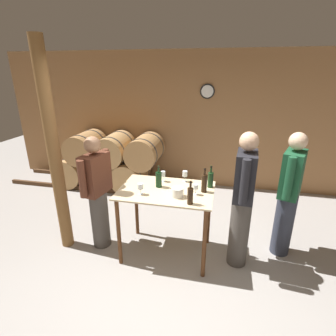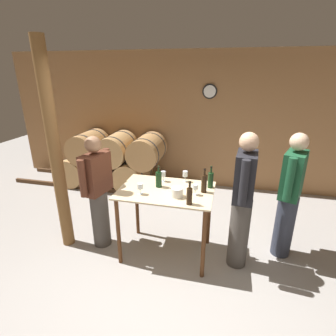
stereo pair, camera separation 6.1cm
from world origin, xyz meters
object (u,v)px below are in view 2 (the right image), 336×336
wine_glass_near_right (185,174)px  wine_glass_near_left (140,186)px  wine_bottle_left (189,195)px  wine_glass_far_side (195,188)px  ice_bucket (177,192)px  person_host (243,200)px  wine_glass_near_center (163,174)px  wine_bottle_right (211,180)px  wine_bottle_center (204,183)px  wine_bottle_far_left (159,179)px  person_visitor_with_scarf (290,195)px  wooden_post (55,153)px  person_visitor_bearded (98,191)px

wine_glass_near_right → wine_glass_near_left: bearing=-132.4°
wine_bottle_left → wine_glass_near_left: bearing=169.6°
wine_bottle_left → wine_glass_far_side: bearing=82.7°
wine_glass_near_right → ice_bucket: wine_glass_near_right is taller
person_host → wine_glass_near_left: bearing=-170.8°
wine_glass_near_left → wine_glass_near_center: bearing=68.8°
wine_bottle_left → wine_glass_near_left: size_ratio=2.01×
wine_glass_near_center → wine_bottle_right: bearing=-4.5°
wine_bottle_right → wine_bottle_center: bearing=-112.8°
wine_glass_near_right → ice_bucket: bearing=-91.7°
wine_bottle_right → wine_glass_near_right: (-0.34, 0.11, -0.00)m
wine_bottle_far_left → person_visitor_with_scarf: (1.61, 0.28, -0.17)m
wine_bottle_right → ice_bucket: (-0.35, -0.35, -0.05)m
wine_glass_near_right → wine_bottle_far_left: bearing=-140.9°
wine_glass_near_right → wine_glass_far_side: (0.19, -0.36, -0.01)m
wine_bottle_left → wine_glass_near_center: size_ratio=1.93×
wine_bottle_center → wine_glass_near_left: (-0.73, -0.23, -0.02)m
wine_bottle_right → person_visitor_with_scarf: size_ratio=0.17×
person_host → wine_bottle_far_left: bearing=176.6°
wine_bottle_center → wine_bottle_right: bearing=67.2°
wooden_post → wine_bottle_center: bearing=5.1°
wine_bottle_center → wine_bottle_right: (0.06, 0.15, -0.01)m
wine_bottle_far_left → wine_glass_near_center: wine_bottle_far_left is taller
wine_bottle_center → wine_glass_near_left: bearing=-162.4°
wine_bottle_left → ice_bucket: (-0.17, 0.15, -0.05)m
wine_glass_near_right → wine_glass_far_side: size_ratio=1.13×
ice_bucket → wine_bottle_far_left: bearing=142.1°
ice_bucket → person_host: 0.77m
wooden_post → wine_bottle_left: bearing=-5.7°
wine_bottle_center → wine_glass_near_right: (-0.28, 0.26, -0.02)m
wine_bottle_far_left → person_visitor_bearded: 0.85m
wine_glass_near_right → person_visitor_bearded: (-1.11, -0.33, -0.22)m
wine_bottle_far_left → ice_bucket: size_ratio=2.00×
wooden_post → wine_glass_near_center: (1.31, 0.37, -0.31)m
wine_bottle_left → wine_glass_near_right: wine_bottle_left is taller
ice_bucket → person_host: size_ratio=0.08×
person_host → wine_bottle_right: bearing=154.0°
person_host → person_visitor_bearded: person_host is taller
wooden_post → wine_glass_near_center: bearing=15.8°
wine_glass_near_center → person_host: size_ratio=0.08×
wine_bottle_right → wine_glass_far_side: wine_bottle_right is taller
person_visitor_with_scarf → wine_glass_near_center: bearing=-176.5°
wine_glass_far_side → person_host: person_host is taller
wine_glass_near_center → wine_bottle_center: bearing=-20.1°
wine_bottle_far_left → person_visitor_bearded: person_visitor_bearded is taller
wine_bottle_center → person_visitor_bearded: 1.41m
wine_glass_near_left → person_host: (1.19, 0.19, -0.13)m
wooden_post → wine_glass_near_center: size_ratio=19.04×
wine_bottle_right → wine_glass_near_left: size_ratio=2.09×
wooden_post → wine_bottle_left: 1.78m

